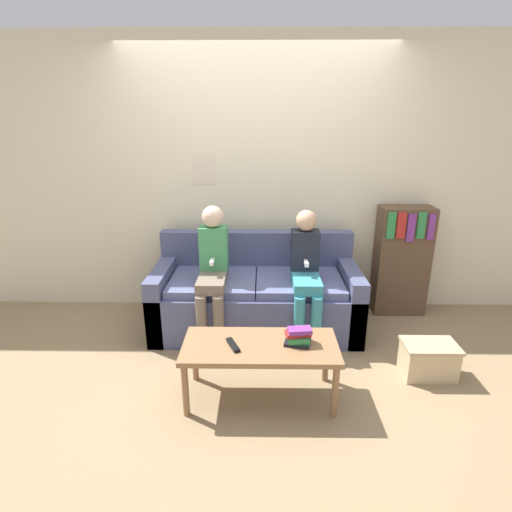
{
  "coord_description": "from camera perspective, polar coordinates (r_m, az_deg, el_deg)",
  "views": [
    {
      "loc": [
        0.05,
        -2.84,
        1.84
      ],
      "look_at": [
        0.0,
        0.39,
        0.74
      ],
      "focal_mm": 28.0,
      "sensor_mm": 36.0,
      "label": 1
    }
  ],
  "objects": [
    {
      "name": "wall_back",
      "position": [
        3.92,
        0.14,
        10.85
      ],
      "size": [
        8.0,
        0.06,
        2.6
      ],
      "color": "beige",
      "rests_on": "ground_plane"
    },
    {
      "name": "storage_box",
      "position": [
        3.36,
        23.41,
        -13.41
      ],
      "size": [
        0.4,
        0.26,
        0.27
      ],
      "color": "#CCB284",
      "rests_on": "ground_plane"
    },
    {
      "name": "person_right",
      "position": [
        3.42,
        7.12,
        -1.87
      ],
      "size": [
        0.24,
        0.56,
        1.13
      ],
      "color": "teal",
      "rests_on": "ground_plane"
    },
    {
      "name": "tv_remote",
      "position": [
        2.72,
        -3.33,
        -12.56
      ],
      "size": [
        0.11,
        0.17,
        0.02
      ],
      "rotation": [
        0.0,
        0.0,
        0.42
      ],
      "color": "black",
      "rests_on": "coffee_table"
    },
    {
      "name": "book_stack",
      "position": [
        2.74,
        6.1,
        -11.38
      ],
      "size": [
        0.19,
        0.17,
        0.12
      ],
      "color": "black",
      "rests_on": "coffee_table"
    },
    {
      "name": "bookshelf",
      "position": [
        4.16,
        20.06,
        -0.6
      ],
      "size": [
        0.5,
        0.27,
        1.08
      ],
      "color": "brown",
      "rests_on": "ground_plane"
    },
    {
      "name": "coffee_table",
      "position": [
        2.77,
        0.62,
        -13.33
      ],
      "size": [
        1.05,
        0.46,
        0.42
      ],
      "color": "#8E6642",
      "rests_on": "ground_plane"
    },
    {
      "name": "couch",
      "position": [
        3.71,
        0.03,
        -5.87
      ],
      "size": [
        1.83,
        0.83,
        0.84
      ],
      "color": "#4C5175",
      "rests_on": "ground_plane"
    },
    {
      "name": "ground_plane",
      "position": [
        3.39,
        -0.1,
        -14.12
      ],
      "size": [
        10.0,
        10.0,
        0.0
      ],
      "primitive_type": "plane",
      "color": "#937A56"
    },
    {
      "name": "person_left",
      "position": [
        3.42,
        -6.21,
        -1.49
      ],
      "size": [
        0.24,
        0.56,
        1.16
      ],
      "color": "#756656",
      "rests_on": "ground_plane"
    }
  ]
}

